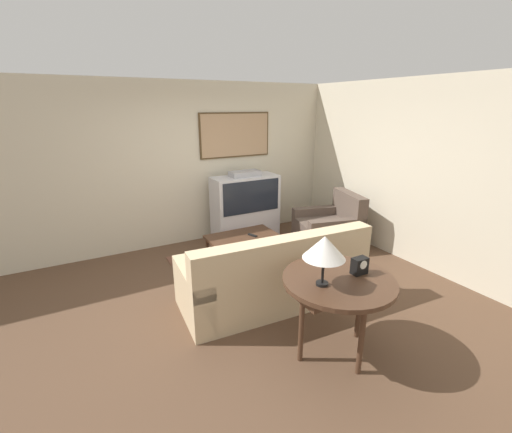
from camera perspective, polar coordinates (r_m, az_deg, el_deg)
The scene contains 12 objects.
ground_plane at distance 4.54m, azimuth -1.14°, elevation -12.54°, with size 12.00×12.00×0.00m, color brown.
wall_back at distance 5.96m, azimuth -10.74°, elevation 8.55°, with size 12.00×0.10×2.70m.
wall_right at distance 5.71m, azimuth 23.01°, elevation 6.94°, with size 0.06×12.00×2.70m.
area_rug at distance 5.41m, azimuth -0.91°, elevation -7.19°, with size 2.29×1.43×0.01m.
tv at distance 6.07m, azimuth -1.79°, elevation 1.56°, with size 1.17×0.49×1.24m.
couch at distance 4.21m, azimuth 2.99°, elevation -10.10°, with size 2.25×1.05×0.95m.
armchair at distance 5.97m, azimuth 12.08°, elevation -2.07°, with size 1.15×1.10×0.91m.
coffee_table at distance 5.23m, azimuth -2.22°, elevation -3.64°, with size 1.06×0.63×0.42m.
console_table at distance 3.31m, azimuth 13.62°, elevation -11.08°, with size 1.04×1.04×0.80m.
table_lamp at distance 2.98m, azimuth 11.27°, elevation -5.16°, with size 0.37×0.37×0.46m.
mantel_clock at distance 3.38m, azimuth 16.88°, elevation -7.86°, with size 0.15×0.10×0.16m.
remote at distance 5.20m, azimuth -0.61°, elevation -3.14°, with size 0.10×0.17×0.02m.
Camera 1 is at (-1.81, -3.47, 2.32)m, focal length 24.00 mm.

